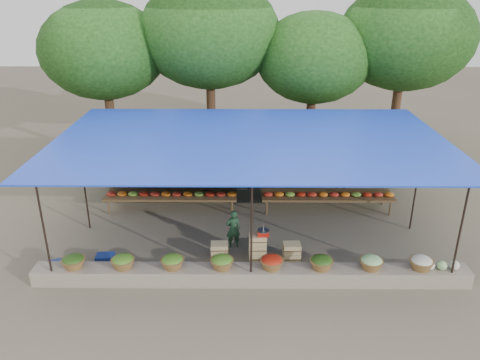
{
  "coord_description": "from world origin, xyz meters",
  "views": [
    {
      "loc": [
        -0.2,
        -12.38,
        6.75
      ],
      "look_at": [
        -0.29,
        0.2,
        1.49
      ],
      "focal_mm": 35.0,
      "sensor_mm": 36.0,
      "label": 1
    }
  ],
  "objects_px": {
    "crate_counter": "(256,250)",
    "vendor_seated": "(233,229)",
    "weighing_scale": "(263,232)",
    "blue_crate_front": "(59,267)",
    "blue_crate_back": "(106,259)"
  },
  "relations": [
    {
      "from": "crate_counter",
      "to": "weighing_scale",
      "type": "bearing_deg",
      "value": -0.0
    },
    {
      "from": "blue_crate_front",
      "to": "crate_counter",
      "type": "bearing_deg",
      "value": -17.3
    },
    {
      "from": "weighing_scale",
      "to": "blue_crate_front",
      "type": "relative_size",
      "value": 0.64
    },
    {
      "from": "crate_counter",
      "to": "blue_crate_front",
      "type": "height_order",
      "value": "crate_counter"
    },
    {
      "from": "crate_counter",
      "to": "weighing_scale",
      "type": "xyz_separation_m",
      "value": [
        0.17,
        -0.0,
        0.54
      ]
    },
    {
      "from": "blue_crate_front",
      "to": "vendor_seated",
      "type": "bearing_deg",
      "value": -7.63
    },
    {
      "from": "weighing_scale",
      "to": "crate_counter",
      "type": "bearing_deg",
      "value": 180.0
    },
    {
      "from": "crate_counter",
      "to": "weighing_scale",
      "type": "height_order",
      "value": "weighing_scale"
    },
    {
      "from": "weighing_scale",
      "to": "vendor_seated",
      "type": "height_order",
      "value": "vendor_seated"
    },
    {
      "from": "weighing_scale",
      "to": "vendor_seated",
      "type": "distance_m",
      "value": 1.1
    },
    {
      "from": "vendor_seated",
      "to": "blue_crate_front",
      "type": "height_order",
      "value": "vendor_seated"
    },
    {
      "from": "crate_counter",
      "to": "blue_crate_back",
      "type": "bearing_deg",
      "value": -177.1
    },
    {
      "from": "crate_counter",
      "to": "vendor_seated",
      "type": "bearing_deg",
      "value": 131.67
    },
    {
      "from": "crate_counter",
      "to": "vendor_seated",
      "type": "height_order",
      "value": "vendor_seated"
    },
    {
      "from": "weighing_scale",
      "to": "blue_crate_front",
      "type": "xyz_separation_m",
      "value": [
        -5.18,
        -0.58,
        -0.7
      ]
    }
  ]
}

